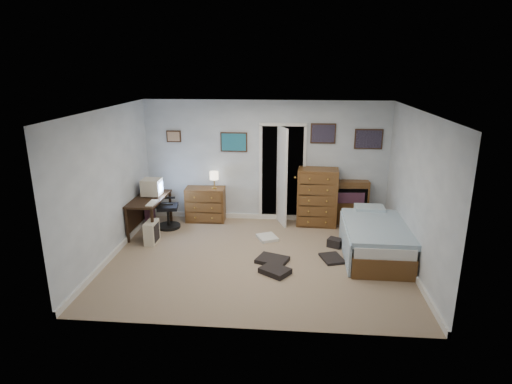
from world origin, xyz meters
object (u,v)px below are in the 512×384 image
low_dresser (205,204)px  office_chair (165,210)px  computer_desk (145,206)px  tall_dresser (317,197)px  bed (374,238)px

low_dresser → office_chair: bearing=-148.6°
computer_desk → tall_dresser: (3.36, 0.68, 0.05)m
tall_dresser → bed: bearing=-53.0°
office_chair → tall_dresser: tall_dresser is taller
office_chair → tall_dresser: (3.04, 0.45, 0.22)m
office_chair → bed: size_ratio=0.49×
computer_desk → office_chair: (0.32, 0.23, -0.16)m
computer_desk → office_chair: office_chair is taller
office_chair → bed: office_chair is taller
tall_dresser → bed: (0.91, -1.38, -0.29)m
office_chair → low_dresser: (0.72, 0.48, -0.01)m
computer_desk → office_chair: 0.42m
office_chair → tall_dresser: size_ratio=0.82×
low_dresser → bed: 3.52m
tall_dresser → bed: 1.68m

